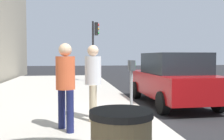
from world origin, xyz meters
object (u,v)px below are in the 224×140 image
Objects in this scene: parking_meter at (131,76)px; pedestrian_bystander at (65,79)px; parked_sedan_near at (172,79)px; traffic_signal at (95,41)px; pedestrian_at_meter at (93,76)px.

pedestrian_bystander reaches higher than parking_meter.
parking_meter is 0.80× the size of pedestrian_bystander.
parked_sedan_near is 7.57m from traffic_signal.
pedestrian_at_meter is (-0.10, 0.95, 0.03)m from parking_meter.
pedestrian_at_meter is 3.70m from parked_sedan_near.
pedestrian_at_meter is at bearing 128.35° from parked_sedan_near.
pedestrian_bystander is 0.40× the size of parked_sedan_near.
parking_meter is 0.80× the size of pedestrian_at_meter.
traffic_signal reaches higher than pedestrian_at_meter.
parking_meter is 2.93m from parked_sedan_near.
pedestrian_bystander is (-0.81, 0.62, -0.00)m from pedestrian_at_meter.
traffic_signal is (9.37, -0.83, 1.38)m from pedestrian_at_meter.
parking_meter is 9.37m from traffic_signal.
parked_sedan_near reaches higher than parking_meter.
parking_meter is 0.32× the size of parked_sedan_near.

